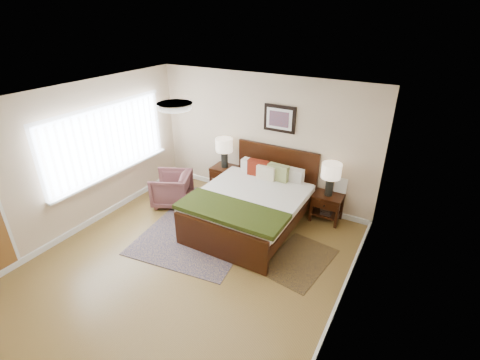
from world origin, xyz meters
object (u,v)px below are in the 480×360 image
at_px(bed, 252,199).
at_px(nightstand_right, 327,205).
at_px(armchair, 172,189).
at_px(nightstand_left, 224,173).
at_px(rug_persian, 205,225).
at_px(lamp_right, 331,173).
at_px(lamp_left, 224,147).

distance_m(bed, nightstand_right, 1.40).
bearing_deg(armchair, nightstand_left, 119.21).
bearing_deg(nightstand_right, bed, -143.41).
bearing_deg(rug_persian, armchair, 154.00).
bearing_deg(armchair, nightstand_right, 83.20).
distance_m(bed, armchair, 1.76).
distance_m(bed, rug_persian, 1.00).
bearing_deg(armchair, lamp_right, 83.44).
bearing_deg(rug_persian, lamp_left, 98.52).
height_order(nightstand_left, nightstand_right, nightstand_left).
height_order(nightstand_left, armchair, armchair).
distance_m(nightstand_left, lamp_left, 0.55).
bearing_deg(bed, nightstand_right, 36.59).
bearing_deg(rug_persian, lamp_right, 27.43).
xyz_separation_m(bed, armchair, (-1.75, -0.09, -0.21)).
bearing_deg(lamp_right, bed, -142.98).
height_order(lamp_right, armchair, lamp_right).
bearing_deg(rug_persian, nightstand_right, 27.15).
bearing_deg(lamp_left, lamp_right, 0.00).
distance_m(nightstand_right, rug_persian, 2.25).
bearing_deg(nightstand_right, lamp_right, 90.00).
distance_m(lamp_left, rug_persian, 1.67).
bearing_deg(lamp_right, rug_persian, -145.27).
relative_size(nightstand_right, armchair, 0.73).
distance_m(bed, lamp_right, 1.45).
height_order(bed, nightstand_right, bed).
xyz_separation_m(nightstand_right, lamp_right, (0.00, 0.01, 0.63)).
distance_m(nightstand_left, lamp_right, 2.25).
height_order(bed, armchair, bed).
bearing_deg(lamp_left, nightstand_right, -0.34).
relative_size(lamp_left, rug_persian, 0.24).
xyz_separation_m(nightstand_right, rug_persian, (-1.83, -1.26, -0.32)).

